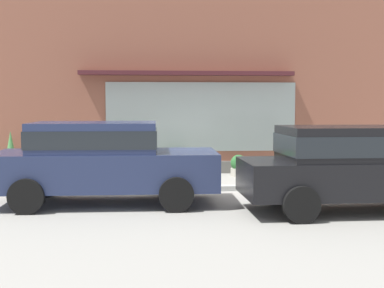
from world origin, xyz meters
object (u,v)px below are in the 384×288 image
object	(u,v)px
fire_hydrant	(125,168)
potted_plant_by_entrance	(11,155)
potted_plant_doorstep	(290,157)
pedestrian_with_handbag	(91,151)
parked_car_black	(354,164)
potted_plant_window_center	(52,161)
parked_car_navy	(102,158)
potted_plant_trailing_edge	(178,163)
potted_plant_corner_tall	(238,166)
potted_plant_window_left	(144,167)
potted_plant_low_front	(324,165)

from	to	relation	value
fire_hydrant	potted_plant_by_entrance	distance (m)	3.78
potted_plant_doorstep	potted_plant_by_entrance	distance (m)	7.88
pedestrian_with_handbag	parked_car_black	bearing A→B (deg)	-25.37
potted_plant_doorstep	potted_plant_window_center	distance (m)	6.76
pedestrian_with_handbag	potted_plant_by_entrance	distance (m)	3.06
fire_hydrant	pedestrian_with_handbag	bearing A→B (deg)	174.52
parked_car_navy	potted_plant_window_center	size ratio (longest dim) A/B	4.90
parked_car_navy	parked_car_black	bearing A→B (deg)	-12.86
parked_car_navy	potted_plant_trailing_edge	size ratio (longest dim) A/B	6.54
potted_plant_corner_tall	potted_plant_window_center	world-z (taller)	potted_plant_window_center
potted_plant_trailing_edge	potted_plant_by_entrance	bearing A→B (deg)	-178.59
parked_car_black	pedestrian_with_handbag	bearing A→B (deg)	146.37
potted_plant_corner_tall	potted_plant_by_entrance	bearing A→B (deg)	178.32
potted_plant_by_entrance	potted_plant_trailing_edge	bearing A→B (deg)	1.41
parked_car_navy	potted_plant_trailing_edge	xyz separation A→B (m)	(1.80, 4.24, -0.59)
parked_car_black	potted_plant_by_entrance	size ratio (longest dim) A/B	3.39
parked_car_black	potted_plant_window_center	distance (m)	8.58
fire_hydrant	parked_car_navy	xyz separation A→B (m)	(-0.36, -2.20, 0.48)
fire_hydrant	potted_plant_trailing_edge	distance (m)	2.49
potted_plant_corner_tall	potted_plant_trailing_edge	size ratio (longest dim) A/B	0.88
potted_plant_window_center	potted_plant_by_entrance	bearing A→B (deg)	-174.48
potted_plant_by_entrance	potted_plant_window_left	size ratio (longest dim) A/B	2.30
parked_car_navy	potted_plant_doorstep	size ratio (longest dim) A/B	3.90
pedestrian_with_handbag	potted_plant_low_front	distance (m)	6.68
parked_car_navy	potted_plant_by_entrance	xyz separation A→B (m)	(-2.90, 4.12, -0.32)
fire_hydrant	potted_plant_window_left	world-z (taller)	fire_hydrant
pedestrian_with_handbag	potted_plant_window_center	bearing A→B (deg)	131.48
potted_plant_low_front	potted_plant_by_entrance	world-z (taller)	potted_plant_by_entrance
potted_plant_doorstep	fire_hydrant	bearing A→B (deg)	-160.84
parked_car_navy	potted_plant_trailing_edge	world-z (taller)	parked_car_navy
potted_plant_trailing_edge	parked_car_navy	bearing A→B (deg)	-112.97
pedestrian_with_handbag	potted_plant_corner_tall	world-z (taller)	pedestrian_with_handbag
parked_car_navy	potted_plant_corner_tall	bearing A→B (deg)	48.82
potted_plant_low_front	potted_plant_doorstep	distance (m)	1.06
fire_hydrant	pedestrian_with_handbag	distance (m)	0.92
parked_car_navy	potted_plant_window_left	distance (m)	4.04
parked_car_black	potted_plant_by_entrance	xyz separation A→B (m)	(-7.77, 5.29, -0.29)
parked_car_navy	parked_car_black	distance (m)	5.01
parked_car_black	potted_plant_corner_tall	distance (m)	5.32
potted_plant_doorstep	parked_car_navy	bearing A→B (deg)	-142.56
potted_plant_by_entrance	potted_plant_low_front	bearing A→B (deg)	-1.91
pedestrian_with_handbag	parked_car_black	world-z (taller)	parked_car_black
potted_plant_window_left	pedestrian_with_handbag	bearing A→B (deg)	-128.18
parked_car_black	potted_plant_window_center	xyz separation A→B (m)	(-6.65, 5.40, -0.48)
pedestrian_with_handbag	potted_plant_corner_tall	distance (m)	4.35
potted_plant_corner_tall	fire_hydrant	bearing A→B (deg)	-151.29
pedestrian_with_handbag	potted_plant_doorstep	world-z (taller)	pedestrian_with_handbag
parked_car_black	potted_plant_low_front	world-z (taller)	parked_car_black
potted_plant_corner_tall	potted_plant_trailing_edge	world-z (taller)	potted_plant_trailing_edge
pedestrian_with_handbag	potted_plant_window_left	size ratio (longest dim) A/B	2.68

